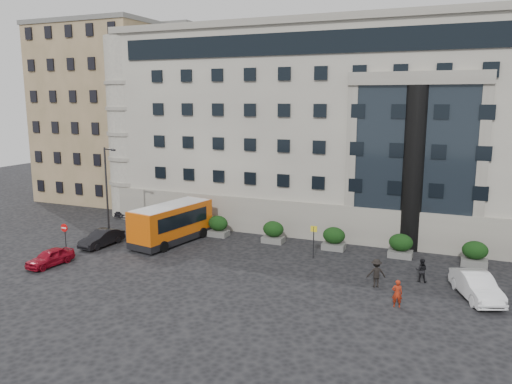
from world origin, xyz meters
TOP-DOWN VIEW (x-y plane):
  - ground at (0.00, 0.00)m, footprint 120.00×120.00m
  - civic_building at (6.00, 22.00)m, footprint 44.00×24.00m
  - entrance_column at (12.00, 10.30)m, footprint 1.80×1.80m
  - apartment_near at (-24.00, 20.00)m, footprint 14.00×14.00m
  - apartment_far at (-27.00, 38.00)m, footprint 13.00×13.00m
  - hedge_a at (-4.00, 7.80)m, footprint 1.80×1.26m
  - hedge_b at (1.20, 7.80)m, footprint 1.80×1.26m
  - hedge_c at (6.40, 7.80)m, footprint 1.80×1.26m
  - hedge_d at (11.60, 7.80)m, footprint 1.80×1.26m
  - hedge_e at (16.80, 7.80)m, footprint 1.80×1.26m
  - street_lamp at (-11.94, 3.00)m, footprint 1.16×0.18m
  - bus_stop_sign at (5.50, 5.00)m, footprint 0.50×0.08m
  - no_entry_sign at (-13.00, -1.04)m, footprint 0.64×0.16m
  - minibus at (-6.73, 4.59)m, footprint 4.02×8.10m
  - red_truck at (-11.96, 17.28)m, footprint 3.12×5.97m
  - parked_car_a at (-11.73, -3.94)m, footprint 1.87×3.76m
  - parked_car_b at (-11.50, 1.43)m, footprint 1.78×4.17m
  - parked_car_c at (-15.96, 12.00)m, footprint 2.37×4.97m
  - parked_car_d at (-14.59, 15.76)m, footprint 2.97×5.36m
  - white_taxi at (16.80, 1.28)m, footprint 3.33×5.09m
  - pedestrian_a at (12.51, -1.89)m, footprint 0.68×0.53m
  - pedestrian_b at (13.48, 2.94)m, footprint 0.81×0.65m
  - pedestrian_c at (10.87, 0.86)m, footprint 1.38×1.10m

SIDE VIEW (x-z plane):
  - ground at x=0.00m, z-range 0.00..0.00m
  - parked_car_a at x=-11.73m, z-range 0.00..1.23m
  - parked_car_b at x=-11.50m, z-range 0.00..1.34m
  - parked_car_c at x=-15.96m, z-range 0.00..1.40m
  - parked_car_d at x=-14.59m, z-range 0.00..1.42m
  - white_taxi at x=16.80m, z-range 0.00..1.58m
  - pedestrian_b at x=13.48m, z-range 0.00..1.59m
  - pedestrian_a at x=12.51m, z-range 0.00..1.67m
  - hedge_a at x=-4.00m, z-range 0.01..1.85m
  - hedge_b at x=1.20m, z-range 0.01..1.85m
  - hedge_c at x=6.40m, z-range 0.01..1.85m
  - hedge_d at x=11.60m, z-range 0.01..1.85m
  - hedge_e at x=16.80m, z-range 0.01..1.85m
  - pedestrian_c at x=10.87m, z-range 0.00..1.87m
  - red_truck at x=-11.96m, z-range 0.04..3.15m
  - no_entry_sign at x=-13.00m, z-range 0.49..2.81m
  - bus_stop_sign at x=5.50m, z-range 0.47..2.99m
  - minibus at x=-6.73m, z-range 0.16..3.39m
  - street_lamp at x=-11.94m, z-range 0.37..8.37m
  - entrance_column at x=12.00m, z-range 0.00..13.00m
  - civic_building at x=6.00m, z-range 0.00..18.00m
  - apartment_near at x=-24.00m, z-range 0.00..20.00m
  - apartment_far at x=-27.00m, z-range 0.00..22.00m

